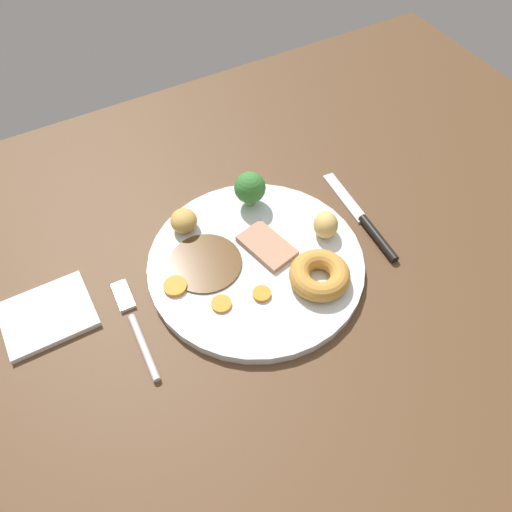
# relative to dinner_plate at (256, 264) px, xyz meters

# --- Properties ---
(dining_table) EXTENTS (1.20, 0.84, 0.04)m
(dining_table) POSITION_rel_dinner_plate_xyz_m (0.02, 0.01, -0.02)
(dining_table) COLOR brown
(dining_table) RESTS_ON ground
(dinner_plate) EXTENTS (0.29, 0.29, 0.01)m
(dinner_plate) POSITION_rel_dinner_plate_xyz_m (0.00, 0.00, 0.00)
(dinner_plate) COLOR white
(dinner_plate) RESTS_ON dining_table
(gravy_pool) EXTENTS (0.10, 0.10, 0.00)m
(gravy_pool) POSITION_rel_dinner_plate_xyz_m (-0.06, 0.03, 0.01)
(gravy_pool) COLOR #563819
(gravy_pool) RESTS_ON dinner_plate
(meat_slice_main) EXTENTS (0.06, 0.09, 0.01)m
(meat_slice_main) POSITION_rel_dinner_plate_xyz_m (0.02, 0.01, 0.01)
(meat_slice_main) COLOR tan
(meat_slice_main) RESTS_ON dinner_plate
(yorkshire_pudding) EXTENTS (0.08, 0.08, 0.03)m
(yorkshire_pudding) POSITION_rel_dinner_plate_xyz_m (0.05, -0.07, 0.02)
(yorkshire_pudding) COLOR #C68938
(yorkshire_pudding) RESTS_ON dinner_plate
(roast_potato_left) EXTENTS (0.05, 0.05, 0.04)m
(roast_potato_left) POSITION_rel_dinner_plate_xyz_m (0.11, -0.00, 0.03)
(roast_potato_left) COLOR #D8B260
(roast_potato_left) RESTS_ON dinner_plate
(roast_potato_right) EXTENTS (0.05, 0.05, 0.03)m
(roast_potato_right) POSITION_rel_dinner_plate_xyz_m (-0.06, 0.10, 0.02)
(roast_potato_right) COLOR tan
(roast_potato_right) RESTS_ON dinner_plate
(carrot_coin_front) EXTENTS (0.03, 0.03, 0.00)m
(carrot_coin_front) POSITION_rel_dinner_plate_xyz_m (-0.07, -0.04, 0.01)
(carrot_coin_front) COLOR orange
(carrot_coin_front) RESTS_ON dinner_plate
(carrot_coin_back) EXTENTS (0.02, 0.02, 0.01)m
(carrot_coin_back) POSITION_rel_dinner_plate_xyz_m (-0.02, -0.05, 0.01)
(carrot_coin_back) COLOR orange
(carrot_coin_back) RESTS_ON dinner_plate
(carrot_coin_side) EXTENTS (0.03, 0.03, 0.01)m
(carrot_coin_side) POSITION_rel_dinner_plate_xyz_m (-0.11, 0.01, 0.01)
(carrot_coin_side) COLOR orange
(carrot_coin_side) RESTS_ON dinner_plate
(broccoli_floret) EXTENTS (0.04, 0.04, 0.05)m
(broccoli_floret) POSITION_rel_dinner_plate_xyz_m (0.04, 0.10, 0.04)
(broccoli_floret) COLOR #8CB766
(broccoli_floret) RESTS_ON dinner_plate
(fork) EXTENTS (0.02, 0.15, 0.01)m
(fork) POSITION_rel_dinner_plate_xyz_m (-0.18, -0.01, -0.00)
(fork) COLOR silver
(fork) RESTS_ON dining_table
(knife) EXTENTS (0.03, 0.19, 0.01)m
(knife) POSITION_rel_dinner_plate_xyz_m (0.17, -0.01, -0.00)
(knife) COLOR black
(knife) RESTS_ON dining_table
(folded_napkin) EXTENTS (0.11, 0.09, 0.01)m
(folded_napkin) POSITION_rel_dinner_plate_xyz_m (-0.27, 0.06, -0.00)
(folded_napkin) COLOR white
(folded_napkin) RESTS_ON dining_table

